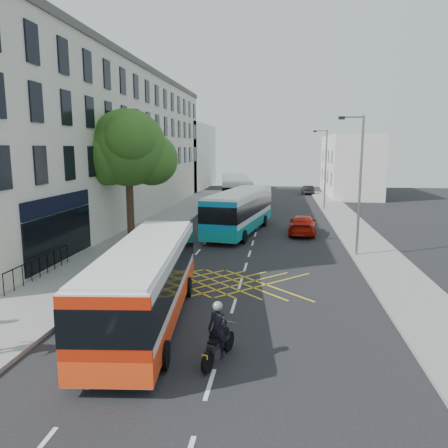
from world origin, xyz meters
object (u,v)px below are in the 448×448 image
(lamp_near, at_px, (359,178))
(red_hatchback, at_px, (303,225))
(motorbike, at_px, (218,333))
(distant_car_grey, at_px, (246,196))
(bus_far, at_px, (236,193))
(distant_car_dark, at_px, (308,190))
(lamp_far, at_px, (325,165))
(bus_near, at_px, (146,282))
(bus_mid, at_px, (240,211))
(parked_car_silver, at_px, (131,260))
(street_tree, at_px, (128,149))
(parked_car_blue, at_px, (95,298))

(lamp_near, relative_size, red_hatchback, 1.64)
(motorbike, xyz_separation_m, distant_car_grey, (-2.44, 40.72, -0.26))
(bus_far, bearing_deg, distant_car_dark, 56.24)
(lamp_far, bearing_deg, bus_near, -106.47)
(lamp_near, relative_size, bus_mid, 0.69)
(bus_near, bearing_deg, parked_car_silver, 108.65)
(bus_near, bearing_deg, street_tree, 105.80)
(lamp_near, xyz_separation_m, bus_mid, (-7.43, 6.71, -2.95))
(motorbike, relative_size, parked_car_blue, 0.51)
(distant_car_dark, bearing_deg, street_tree, 60.00)
(lamp_far, height_order, distant_car_grey, lamp_far)
(red_hatchback, bearing_deg, lamp_far, -97.22)
(red_hatchback, bearing_deg, lamp_near, 116.39)
(lamp_far, bearing_deg, red_hatchback, -101.55)
(lamp_far, xyz_separation_m, bus_mid, (-7.43, -13.29, -2.95))
(lamp_far, relative_size, bus_mid, 0.69)
(parked_car_blue, bearing_deg, lamp_far, 64.79)
(lamp_near, distance_m, parked_car_blue, 16.06)
(motorbike, bearing_deg, bus_mid, 110.18)
(red_hatchback, height_order, distant_car_dark, red_hatchback)
(lamp_far, relative_size, parked_car_silver, 1.71)
(bus_mid, bearing_deg, distant_car_dark, 86.53)
(lamp_far, bearing_deg, bus_mid, -119.20)
(bus_near, xyz_separation_m, bus_mid, (1.74, 17.73, 0.12))
(lamp_near, bearing_deg, parked_car_silver, -156.02)
(lamp_near, height_order, distant_car_grey, lamp_near)
(red_hatchback, xyz_separation_m, distant_car_dark, (2.02, 29.09, -0.10))
(bus_near, relative_size, parked_car_silver, 2.27)
(distant_car_grey, bearing_deg, red_hatchback, -71.49)
(parked_car_blue, height_order, parked_car_silver, parked_car_silver)
(lamp_near, distance_m, distant_car_grey, 28.64)
(bus_far, bearing_deg, lamp_far, -0.38)
(bus_near, distance_m, parked_car_silver, 6.39)
(street_tree, xyz_separation_m, bus_far, (5.71, 15.88, -4.49))
(lamp_far, relative_size, bus_far, 0.64)
(distant_car_dark, bearing_deg, motorbike, 76.81)
(lamp_far, bearing_deg, parked_car_silver, -115.04)
(street_tree, relative_size, parked_car_silver, 1.88)
(lamp_near, xyz_separation_m, motorbike, (-6.16, -13.69, -3.72))
(parked_car_silver, distance_m, distant_car_grey, 32.43)
(lamp_near, relative_size, distant_car_dark, 2.18)
(lamp_far, relative_size, parked_car_blue, 1.95)
(distant_car_grey, bearing_deg, bus_mid, -84.33)
(bus_far, xyz_separation_m, distant_car_dark, (8.30, 16.94, -1.20))
(bus_far, xyz_separation_m, parked_car_silver, (-2.80, -24.10, -1.03))
(lamp_near, bearing_deg, lamp_far, 90.00)
(motorbike, xyz_separation_m, distant_car_dark, (5.46, 49.48, -0.29))
(lamp_far, bearing_deg, distant_car_grey, 140.73)
(red_hatchback, bearing_deg, distant_car_grey, -69.54)
(red_hatchback, bearing_deg, motorbike, 84.76)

